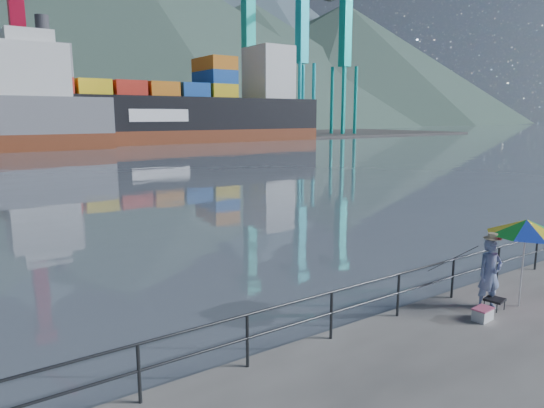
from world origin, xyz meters
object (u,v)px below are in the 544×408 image
(beach_umbrella, at_px, (526,227))
(cooler_bag, at_px, (483,315))
(fisherman, at_px, (490,274))
(container_ship, at_px, (156,108))

(beach_umbrella, height_order, cooler_bag, beach_umbrella)
(fisherman, distance_m, container_ship, 78.16)
(cooler_bag, distance_m, container_ship, 78.75)
(cooler_bag, relative_size, container_ship, 0.01)
(fisherman, xyz_separation_m, cooler_bag, (-0.74, -0.35, -0.71))
(container_ship, bearing_deg, fisherman, -105.74)
(beach_umbrella, xyz_separation_m, container_ship, (20.45, 75.45, 3.85))
(fisherman, height_order, beach_umbrella, beach_umbrella)
(fisherman, relative_size, beach_umbrella, 0.79)
(beach_umbrella, height_order, container_ship, container_ship)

